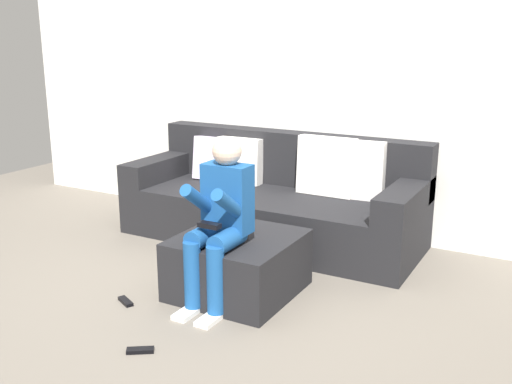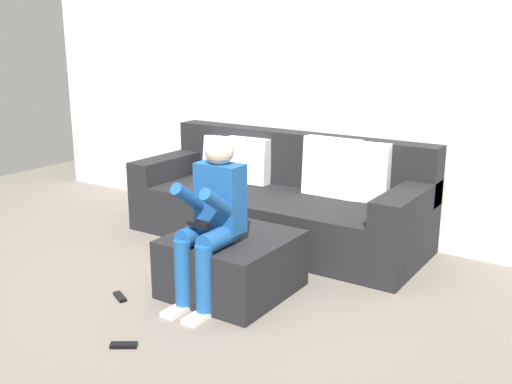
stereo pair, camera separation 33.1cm
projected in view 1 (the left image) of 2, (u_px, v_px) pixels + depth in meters
ground_plane at (175, 312)px, 3.65m from camera, size 8.16×8.16×0.00m
wall_back at (310, 84)px, 5.00m from camera, size 6.27×0.10×2.50m
couch_sectional at (275, 200)px, 4.92m from camera, size 2.45×0.93×0.88m
ottoman at (238, 264)px, 3.89m from camera, size 0.74×0.76×0.39m
person_seated at (219, 217)px, 3.63m from camera, size 0.30×0.54×1.06m
remote_near_ottoman at (140, 350)px, 3.19m from camera, size 0.15×0.13×0.02m
remote_by_storage_bin at (126, 301)px, 3.77m from camera, size 0.15×0.11×0.02m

